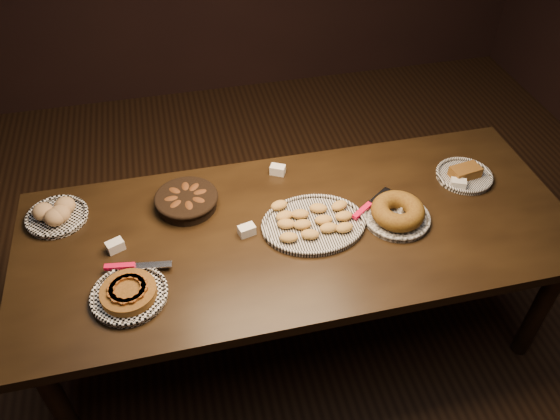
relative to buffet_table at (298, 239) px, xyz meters
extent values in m
plane|color=black|center=(0.00, 0.00, -0.68)|extent=(5.00, 5.00, 0.00)
cube|color=black|center=(0.00, 0.00, 0.05)|extent=(2.40, 1.00, 0.05)
cylinder|color=black|center=(-1.08, -0.38, -0.33)|extent=(0.08, 0.08, 0.70)
cylinder|color=black|center=(1.08, -0.38, -0.33)|extent=(0.08, 0.08, 0.70)
cylinder|color=black|center=(-1.08, 0.38, -0.33)|extent=(0.08, 0.08, 0.70)
cylinder|color=black|center=(1.08, 0.38, -0.33)|extent=(0.08, 0.08, 0.70)
torus|color=white|center=(-0.72, -0.22, 0.09)|extent=(0.30, 0.30, 0.02)
cylinder|color=#503410|center=(-0.72, -0.22, 0.10)|extent=(0.26, 0.26, 0.03)
cube|color=#5C280F|center=(-0.67, -0.24, 0.13)|extent=(0.04, 0.08, 0.01)
cube|color=#5C280F|center=(-0.67, -0.21, 0.13)|extent=(0.04, 0.08, 0.01)
cube|color=#5C280F|center=(-0.68, -0.18, 0.13)|extent=(0.07, 0.07, 0.01)
cube|color=#5C280F|center=(-0.71, -0.17, 0.13)|extent=(0.08, 0.04, 0.01)
cube|color=#5C280F|center=(-0.74, -0.17, 0.13)|extent=(0.08, 0.04, 0.01)
cube|color=#5C280F|center=(-0.77, -0.18, 0.13)|extent=(0.07, 0.07, 0.01)
cube|color=#5C280F|center=(-0.78, -0.21, 0.13)|extent=(0.04, 0.08, 0.01)
cube|color=#5C280F|center=(-0.78, -0.24, 0.13)|extent=(0.04, 0.08, 0.01)
cube|color=#5C280F|center=(-0.76, -0.26, 0.13)|extent=(0.07, 0.07, 0.01)
cube|color=#5C280F|center=(-0.74, -0.28, 0.13)|extent=(0.08, 0.04, 0.01)
cube|color=#5C280F|center=(-0.71, -0.28, 0.13)|extent=(0.08, 0.04, 0.01)
cube|color=#5C280F|center=(-0.68, -0.26, 0.13)|extent=(0.07, 0.07, 0.01)
cube|color=#EA0B3A|center=(-0.75, -0.08, 0.10)|extent=(0.12, 0.04, 0.02)
cube|color=silver|center=(-0.63, -0.10, 0.10)|extent=(0.15, 0.05, 0.00)
torus|color=black|center=(0.06, -0.01, 0.09)|extent=(0.37, 0.37, 0.02)
ellipsoid|color=#97632C|center=(-0.06, -0.08, 0.10)|extent=(0.09, 0.06, 0.04)
ellipsoid|color=#97632C|center=(0.03, -0.08, 0.10)|extent=(0.09, 0.07, 0.04)
ellipsoid|color=#97632C|center=(0.11, -0.06, 0.10)|extent=(0.08, 0.05, 0.04)
ellipsoid|color=#97632C|center=(0.18, -0.08, 0.10)|extent=(0.08, 0.06, 0.04)
ellipsoid|color=#97632C|center=(-0.06, 0.00, 0.10)|extent=(0.09, 0.07, 0.04)
ellipsoid|color=#97632C|center=(0.01, -0.02, 0.10)|extent=(0.08, 0.06, 0.04)
ellipsoid|color=#97632C|center=(0.11, -0.01, 0.10)|extent=(0.08, 0.06, 0.04)
ellipsoid|color=#97632C|center=(0.20, -0.01, 0.10)|extent=(0.08, 0.05, 0.04)
ellipsoid|color=#97632C|center=(-0.05, 0.05, 0.10)|extent=(0.09, 0.07, 0.04)
ellipsoid|color=#97632C|center=(0.02, 0.05, 0.10)|extent=(0.09, 0.06, 0.04)
ellipsoid|color=#97632C|center=(0.11, 0.06, 0.10)|extent=(0.09, 0.07, 0.04)
ellipsoid|color=#97632C|center=(0.20, 0.06, 0.10)|extent=(0.09, 0.07, 0.04)
ellipsoid|color=#97632C|center=(-0.06, 0.12, 0.10)|extent=(0.09, 0.07, 0.04)
torus|color=black|center=(0.43, -0.05, 0.09)|extent=(0.29, 0.29, 0.02)
torus|color=brown|center=(0.43, -0.05, 0.13)|extent=(0.30, 0.30, 0.08)
cube|color=#EA0B3A|center=(0.29, 0.01, 0.10)|extent=(0.11, 0.09, 0.02)
cube|color=silver|center=(0.40, 0.08, 0.10)|extent=(0.14, 0.11, 0.00)
cylinder|color=black|center=(-0.46, 0.24, 0.11)|extent=(0.33, 0.33, 0.07)
torus|color=black|center=(-0.46, 0.24, 0.13)|extent=(0.28, 0.28, 0.02)
ellipsoid|color=#33160A|center=(-0.39, 0.25, 0.13)|extent=(0.09, 0.06, 0.04)
ellipsoid|color=#33160A|center=(-0.41, 0.29, 0.13)|extent=(0.09, 0.09, 0.04)
ellipsoid|color=#33160A|center=(-0.45, 0.30, 0.13)|extent=(0.05, 0.09, 0.04)
ellipsoid|color=#33160A|center=(-0.50, 0.29, 0.13)|extent=(0.09, 0.09, 0.04)
ellipsoid|color=#33160A|center=(-0.52, 0.24, 0.13)|extent=(0.09, 0.05, 0.04)
ellipsoid|color=#33160A|center=(-0.50, 0.20, 0.13)|extent=(0.09, 0.09, 0.04)
ellipsoid|color=#33160A|center=(-0.45, 0.17, 0.13)|extent=(0.05, 0.09, 0.04)
ellipsoid|color=#33160A|center=(-0.40, 0.20, 0.13)|extent=(0.10, 0.09, 0.04)
torus|color=white|center=(-1.02, 0.29, 0.09)|extent=(0.27, 0.27, 0.02)
ellipsoid|color=#B28252|center=(-1.07, 0.30, 0.12)|extent=(0.09, 0.09, 0.07)
ellipsoid|color=#B28252|center=(-0.98, 0.31, 0.12)|extent=(0.09, 0.09, 0.07)
ellipsoid|color=#B28252|center=(-1.02, 0.25, 0.12)|extent=(0.09, 0.09, 0.07)
ellipsoid|color=#B28252|center=(-1.00, 0.26, 0.12)|extent=(0.09, 0.09, 0.07)
torus|color=black|center=(0.85, 0.14, 0.09)|extent=(0.27, 0.27, 0.02)
cube|color=#503410|center=(0.85, 0.14, 0.11)|extent=(0.15, 0.10, 0.05)
cube|color=white|center=(-0.23, 0.01, 0.10)|extent=(0.08, 0.06, 0.04)
cube|color=white|center=(-0.01, 0.38, 0.10)|extent=(0.08, 0.07, 0.04)
cube|color=white|center=(0.48, 0.00, 0.10)|extent=(0.08, 0.07, 0.04)
cube|color=white|center=(-0.77, 0.04, 0.10)|extent=(0.08, 0.07, 0.04)
cube|color=white|center=(0.79, 0.08, 0.10)|extent=(0.08, 0.07, 0.04)
camera|label=1|loc=(-0.46, -1.61, 1.74)|focal=35.00mm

